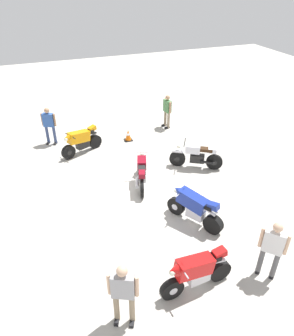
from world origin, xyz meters
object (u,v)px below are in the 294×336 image
at_px(motorcycle_maroon_cruiser, 142,172).
at_px(person_in_green_shirt, 167,109).
at_px(person_in_white_shirt, 272,247).
at_px(person_in_blue_shirt, 49,124).
at_px(motorcycle_blue_sportbike, 194,207).
at_px(motorcycle_silver_cruiser, 196,156).
at_px(motorcycle_orange_sportbike, 81,141).
at_px(traffic_cone, 128,135).
at_px(person_in_gray_shirt, 123,291).
at_px(motorcycle_red_sportbike, 197,271).

bearing_deg(motorcycle_maroon_cruiser, person_in_green_shirt, -14.40).
bearing_deg(motorcycle_maroon_cruiser, person_in_white_shirt, -142.80).
distance_m(motorcycle_maroon_cruiser, person_in_blue_shirt, 5.24).
distance_m(motorcycle_blue_sportbike, person_in_blue_shirt, 7.82).
relative_size(motorcycle_silver_cruiser, person_in_green_shirt, 1.13).
distance_m(motorcycle_orange_sportbike, traffic_cone, 2.28).
bearing_deg(person_in_gray_shirt, motorcycle_red_sportbike, 122.51).
height_order(motorcycle_blue_sportbike, person_in_white_shirt, person_in_white_shirt).
relative_size(motorcycle_orange_sportbike, person_in_white_shirt, 1.04).
distance_m(person_in_green_shirt, traffic_cone, 2.44).
bearing_deg(motorcycle_blue_sportbike, motorcycle_silver_cruiser, -58.86).
distance_m(person_in_gray_shirt, person_in_blue_shirt, 9.37).
distance_m(motorcycle_silver_cruiser, person_in_white_shirt, 5.41).
height_order(motorcycle_blue_sportbike, motorcycle_red_sportbike, same).
xyz_separation_m(motorcycle_orange_sportbike, person_in_gray_shirt, (-8.00, 0.57, 0.43)).
bearing_deg(person_in_blue_shirt, person_in_green_shirt, 114.50).
height_order(motorcycle_silver_cruiser, person_in_white_shirt, person_in_white_shirt).
xyz_separation_m(motorcycle_silver_cruiser, person_in_white_shirt, (-5.33, 0.80, 0.51)).
relative_size(motorcycle_silver_cruiser, traffic_cone, 3.49).
xyz_separation_m(person_in_white_shirt, traffic_cone, (8.50, 1.00, -0.77)).
relative_size(person_in_gray_shirt, traffic_cone, 3.33).
relative_size(motorcycle_maroon_cruiser, person_in_white_shirt, 1.13).
bearing_deg(person_in_green_shirt, traffic_cone, 11.99).
xyz_separation_m(motorcycle_maroon_cruiser, motorcycle_orange_sportbike, (3.09, 1.61, 0.07)).
bearing_deg(person_in_blue_shirt, motorcycle_orange_sportbike, 65.98).
relative_size(motorcycle_blue_sportbike, person_in_blue_shirt, 1.05).
xyz_separation_m(person_in_blue_shirt, person_in_green_shirt, (-0.22, -5.56, -0.04)).
xyz_separation_m(motorcycle_red_sportbike, traffic_cone, (8.20, -0.88, -0.33)).
bearing_deg(motorcycle_orange_sportbike, person_in_green_shirt, 169.92).
relative_size(motorcycle_orange_sportbike, person_in_blue_shirt, 1.09).
relative_size(motorcycle_orange_sportbike, traffic_cone, 3.50).
distance_m(motorcycle_blue_sportbike, person_in_gray_shirt, 3.84).
height_order(motorcycle_blue_sportbike, person_in_green_shirt, person_in_green_shirt).
height_order(motorcycle_orange_sportbike, person_in_blue_shirt, person_in_blue_shirt).
xyz_separation_m(motorcycle_orange_sportbike, person_in_blue_shirt, (1.36, 1.11, 0.38)).
height_order(motorcycle_orange_sportbike, person_in_white_shirt, person_in_white_shirt).
bearing_deg(motorcycle_maroon_cruiser, motorcycle_silver_cruiser, -62.53).
height_order(motorcycle_maroon_cruiser, motorcycle_red_sportbike, motorcycle_red_sportbike).
xyz_separation_m(person_in_blue_shirt, person_in_white_shirt, (-9.44, -4.32, 0.06)).
relative_size(motorcycle_blue_sportbike, person_in_green_shirt, 1.09).
xyz_separation_m(motorcycle_silver_cruiser, person_in_green_shirt, (3.89, -0.44, 0.41)).
xyz_separation_m(motorcycle_silver_cruiser, motorcycle_red_sportbike, (-5.03, 2.67, 0.07)).
bearing_deg(motorcycle_red_sportbike, person_in_blue_shirt, -79.05).
relative_size(motorcycle_blue_sportbike, traffic_cone, 3.38).
distance_m(person_in_blue_shirt, person_in_green_shirt, 5.56).
height_order(person_in_blue_shirt, person_in_white_shirt, person_in_white_shirt).
bearing_deg(person_in_gray_shirt, motorcycle_orange_sportbike, -158.06).
distance_m(motorcycle_blue_sportbike, motorcycle_orange_sportbike, 6.10).
bearing_deg(motorcycle_maroon_cruiser, person_in_gray_shirt, 175.53).
relative_size(person_in_green_shirt, traffic_cone, 3.09).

